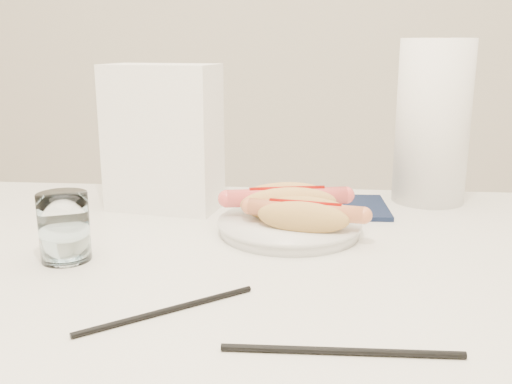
# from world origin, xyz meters

# --- Properties ---
(table) EXTENTS (1.20, 0.80, 0.75)m
(table) POSITION_xyz_m (0.00, 0.00, 0.69)
(table) COLOR white
(table) RESTS_ON ground
(plate) EXTENTS (0.26, 0.26, 0.02)m
(plate) POSITION_xyz_m (0.06, 0.11, 0.76)
(plate) COLOR silver
(plate) RESTS_ON table
(hotdog_left) EXTENTS (0.19, 0.10, 0.05)m
(hotdog_left) POSITION_xyz_m (0.05, 0.14, 0.79)
(hotdog_left) COLOR #E2A95A
(hotdog_left) RESTS_ON plate
(hotdog_right) EXTENTS (0.17, 0.09, 0.05)m
(hotdog_right) POSITION_xyz_m (0.08, 0.08, 0.79)
(hotdog_right) COLOR tan
(hotdog_right) RESTS_ON plate
(water_glass) EXTENTS (0.07, 0.07, 0.09)m
(water_glass) POSITION_xyz_m (-0.24, -0.03, 0.80)
(water_glass) COLOR white
(water_glass) RESTS_ON table
(chopstick_near) EXTENTS (0.17, 0.14, 0.01)m
(chopstick_near) POSITION_xyz_m (-0.07, -0.18, 0.75)
(chopstick_near) COLOR black
(chopstick_near) RESTS_ON table
(chopstick_far) EXTENTS (0.23, 0.01, 0.01)m
(chopstick_far) POSITION_xyz_m (0.12, -0.25, 0.75)
(chopstick_far) COLOR black
(chopstick_far) RESTS_ON table
(napkin_box) EXTENTS (0.20, 0.14, 0.25)m
(napkin_box) POSITION_xyz_m (-0.17, 0.23, 0.88)
(napkin_box) COLOR white
(napkin_box) RESTS_ON table
(navy_napkin) EXTENTS (0.15, 0.15, 0.01)m
(navy_napkin) POSITION_xyz_m (0.15, 0.25, 0.75)
(navy_napkin) COLOR #101A35
(navy_napkin) RESTS_ON table
(paper_towel_roll) EXTENTS (0.15, 0.15, 0.29)m
(paper_towel_roll) POSITION_xyz_m (0.31, 0.32, 0.90)
(paper_towel_roll) COLOR white
(paper_towel_roll) RESTS_ON table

